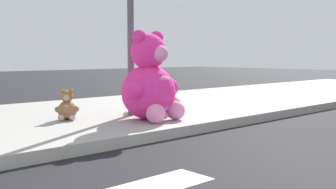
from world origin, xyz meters
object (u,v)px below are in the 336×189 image
object	(u,v)px
plush_pink_large	(150,84)
sign_pole	(131,14)
plush_yellow	(148,93)
plush_brown	(67,108)
plush_tan	(171,101)

from	to	relation	value
plush_pink_large	sign_pole	bearing A→B (deg)	82.79
plush_yellow	plush_brown	world-z (taller)	plush_yellow
sign_pole	plush_brown	bearing A→B (deg)	165.56
plush_yellow	plush_brown	size ratio (longest dim) A/B	1.46
plush_tan	plush_brown	distance (m)	1.79
plush_tan	plush_brown	xyz separation A→B (m)	(-1.70, 0.57, -0.02)
plush_yellow	plush_pink_large	bearing A→B (deg)	-128.64
plush_tan	sign_pole	bearing A→B (deg)	154.93
plush_brown	plush_tan	bearing A→B (deg)	-18.62
plush_yellow	plush_tan	size ratio (longest dim) A/B	1.33
plush_pink_large	plush_tan	distance (m)	0.85
sign_pole	plush_pink_large	distance (m)	1.28
sign_pole	plush_brown	xyz separation A→B (m)	(-1.06, 0.27, -1.50)
plush_yellow	plush_brown	xyz separation A→B (m)	(-1.88, -0.26, -0.09)
sign_pole	plush_yellow	distance (m)	1.72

